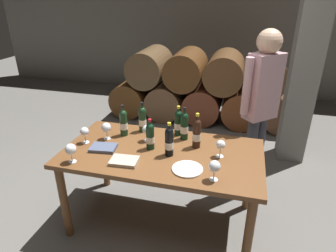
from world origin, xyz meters
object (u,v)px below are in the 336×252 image
wine_glass_0 (85,132)px  wine_bottle_2 (184,126)px  wine_bottle_5 (178,123)px  wine_glass_5 (106,128)px  leather_ledger (124,161)px  wine_bottle_1 (124,122)px  wine_bottle_3 (197,133)px  wine_bottle_0 (169,141)px  wine_glass_3 (71,150)px  wine_bottle_6 (150,136)px  dining_table (162,160)px  serving_plate (187,169)px  wine_bottle_4 (142,119)px  sommelier_presenting (261,100)px  wine_glass_2 (147,130)px  wine_glass_4 (215,167)px  wine_glass_1 (221,145)px  tasting_notebook (103,148)px

wine_glass_0 → wine_bottle_2: bearing=19.4°
wine_bottle_5 → wine_glass_5: size_ratio=1.80×
wine_bottle_2 → leather_ledger: 0.66m
wine_bottle_1 → wine_bottle_3: bearing=-4.9°
wine_bottle_0 → wine_glass_5: (-0.63, 0.14, -0.01)m
wine_glass_5 → wine_glass_3: bearing=-102.0°
wine_bottle_5 → wine_bottle_6: (-0.17, -0.33, -0.00)m
dining_table → serving_plate: size_ratio=7.08×
wine_bottle_4 → wine_glass_3: 0.78m
wine_bottle_6 → serving_plate: (0.38, -0.25, -0.12)m
wine_bottle_0 → wine_bottle_5: (-0.01, 0.39, -0.00)m
wine_bottle_4 → wine_glass_0: size_ratio=1.96×
sommelier_presenting → wine_glass_2: bearing=-148.9°
sommelier_presenting → wine_glass_0: bearing=-153.0°
wine_bottle_0 → serving_plate: 0.29m
dining_table → wine_glass_4: (0.48, -0.31, 0.20)m
wine_bottle_4 → wine_glass_3: bearing=-117.7°
wine_glass_1 → wine_glass_3: size_ratio=0.94×
wine_glass_2 → wine_glass_4: wine_glass_4 is taller
wine_bottle_4 → serving_plate: 0.80m
wine_bottle_1 → wine_glass_2: bearing=-13.2°
sommelier_presenting → dining_table: bearing=-137.0°
tasting_notebook → wine_glass_0: bearing=153.8°
tasting_notebook → serving_plate: size_ratio=0.92×
dining_table → wine_glass_5: bearing=170.4°
wine_bottle_4 → wine_glass_1: bearing=-21.1°
dining_table → wine_bottle_5: bearing=80.0°
wine_bottle_4 → wine_glass_4: 1.01m
wine_bottle_1 → wine_glass_1: size_ratio=2.01×
sommelier_presenting → wine_bottle_0: bearing=-132.5°
wine_bottle_4 → wine_glass_1: 0.84m
wine_glass_3 → tasting_notebook: bearing=59.9°
leather_ledger → sommelier_presenting: sommelier_presenting is taller
wine_bottle_5 → tasting_notebook: bearing=-141.9°
wine_glass_3 → sommelier_presenting: sommelier_presenting is taller
wine_glass_1 → tasting_notebook: wine_glass_1 is taller
sommelier_presenting → wine_glass_3: bearing=-142.9°
sommelier_presenting → wine_bottle_3: bearing=-131.7°
wine_bottle_0 → wine_glass_1: wine_bottle_0 is taller
wine_bottle_3 → sommelier_presenting: size_ratio=0.19×
wine_bottle_3 → wine_bottle_5: (-0.21, 0.20, -0.01)m
wine_bottle_4 → wine_bottle_5: bearing=1.8°
wine_bottle_0 → leather_ledger: size_ratio=1.35×
dining_table → leather_ledger: (-0.24, -0.25, 0.11)m
wine_glass_5 → tasting_notebook: bearing=-74.3°
wine_bottle_5 → wine_glass_2: wine_bottle_5 is taller
wine_bottle_2 → wine_glass_0: wine_bottle_2 is taller
wine_glass_1 → leather_ledger: 0.79m
wine_bottle_2 → tasting_notebook: (-0.64, -0.37, -0.12)m
wine_bottle_3 → leather_ledger: bearing=-141.9°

